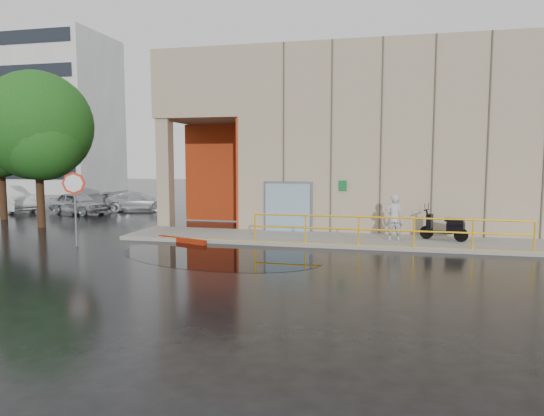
% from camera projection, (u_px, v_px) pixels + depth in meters
% --- Properties ---
extents(ground, '(120.00, 120.00, 0.00)m').
position_uv_depth(ground, '(244.00, 263.00, 14.90)').
color(ground, black).
rests_on(ground, ground).
extents(sidewalk, '(20.00, 3.00, 0.15)m').
position_uv_depth(sidewalk, '(379.00, 241.00, 18.37)').
color(sidewalk, gray).
rests_on(sidewalk, ground).
extents(building, '(20.00, 10.17, 8.00)m').
position_uv_depth(building, '(404.00, 139.00, 24.01)').
color(building, tan).
rests_on(building, ground).
extents(guardrail, '(9.56, 0.06, 1.03)m').
position_uv_depth(guardrail, '(386.00, 231.00, 16.95)').
color(guardrail, '#EEA80C').
rests_on(guardrail, sidewalk).
extents(distant_building, '(12.00, 8.08, 15.00)m').
position_uv_depth(distant_building, '(49.00, 115.00, 47.52)').
color(distant_building, '#BBBAB6').
rests_on(distant_building, ground).
extents(person, '(0.67, 0.47, 1.73)m').
position_uv_depth(person, '(394.00, 218.00, 18.02)').
color(person, '#B4B5B9').
rests_on(person, sidewalk).
extents(scooter, '(1.81, 1.15, 1.36)m').
position_uv_depth(scooter, '(445.00, 220.00, 18.08)').
color(scooter, black).
rests_on(scooter, sidewalk).
extents(stop_sign, '(0.72, 0.46, 2.72)m').
position_uv_depth(stop_sign, '(74.00, 193.00, 17.59)').
color(stop_sign, slate).
rests_on(stop_sign, ground).
extents(red_curb, '(2.30, 1.04, 0.18)m').
position_uv_depth(red_curb, '(182.00, 240.00, 18.56)').
color(red_curb, maroon).
rests_on(red_curb, ground).
extents(puddle, '(8.11, 6.09, 0.01)m').
position_uv_depth(puddle, '(219.00, 255.00, 16.10)').
color(puddle, black).
rests_on(puddle, ground).
extents(car_a, '(4.03, 2.53, 1.28)m').
position_uv_depth(car_a, '(78.00, 203.00, 28.22)').
color(car_a, '#BABEC2').
rests_on(car_a, ground).
extents(car_b, '(4.95, 3.33, 1.54)m').
position_uv_depth(car_b, '(9.00, 199.00, 29.54)').
color(car_b, white).
rests_on(car_b, ground).
extents(car_c, '(4.49, 2.89, 1.21)m').
position_uv_depth(car_c, '(137.00, 201.00, 29.85)').
color(car_c, silver).
rests_on(car_c, ground).
extents(tree_near, '(5.01, 5.01, 7.22)m').
position_uv_depth(tree_near, '(38.00, 130.00, 22.18)').
color(tree_near, '#301E10').
rests_on(tree_near, ground).
extents(tree_far, '(3.56, 3.67, 5.80)m').
position_uv_depth(tree_far, '(0.00, 146.00, 25.28)').
color(tree_far, '#301E10').
rests_on(tree_far, ground).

